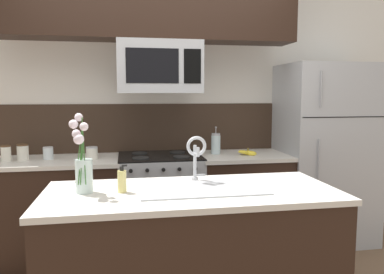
{
  "coord_description": "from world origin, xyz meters",
  "views": [
    {
      "loc": [
        -0.31,
        -2.53,
        1.49
      ],
      "look_at": [
        0.19,
        0.27,
        1.16
      ],
      "focal_mm": 35.0,
      "sensor_mm": 36.0,
      "label": 1
    }
  ],
  "objects_px": {
    "banana_bunch": "(248,153)",
    "sink_faucet": "(196,152)",
    "stove_range": "(160,203)",
    "microwave": "(159,68)",
    "storage_jar_medium": "(23,152)",
    "flower_vase": "(83,167)",
    "storage_jar_short": "(48,153)",
    "french_press": "(216,144)",
    "storage_jar_tall": "(6,153)",
    "storage_jar_squat": "(92,153)",
    "dish_soap_bottle": "(122,181)",
    "refrigerator": "(324,153)"
  },
  "relations": [
    {
      "from": "sink_faucet",
      "to": "storage_jar_short",
      "type": "bearing_deg",
      "value": 136.4
    },
    {
      "from": "microwave",
      "to": "storage_jar_medium",
      "type": "distance_m",
      "value": 1.41
    },
    {
      "from": "storage_jar_tall",
      "to": "storage_jar_short",
      "type": "distance_m",
      "value": 0.34
    },
    {
      "from": "storage_jar_tall",
      "to": "sink_faucet",
      "type": "xyz_separation_m",
      "value": [
        1.47,
        -1.03,
        0.13
      ]
    },
    {
      "from": "microwave",
      "to": "flower_vase",
      "type": "xyz_separation_m",
      "value": [
        -0.56,
        -1.19,
        -0.66
      ]
    },
    {
      "from": "dish_soap_bottle",
      "to": "flower_vase",
      "type": "relative_size",
      "value": 0.35
    },
    {
      "from": "stove_range",
      "to": "storage_jar_short",
      "type": "relative_size",
      "value": 8.39
    },
    {
      "from": "storage_jar_short",
      "to": "sink_faucet",
      "type": "height_order",
      "value": "sink_faucet"
    },
    {
      "from": "stove_range",
      "to": "storage_jar_squat",
      "type": "xyz_separation_m",
      "value": [
        -0.61,
        -0.03,
        0.5
      ]
    },
    {
      "from": "storage_jar_tall",
      "to": "banana_bunch",
      "type": "distance_m",
      "value": 2.16
    },
    {
      "from": "storage_jar_squat",
      "to": "banana_bunch",
      "type": "bearing_deg",
      "value": -1.37
    },
    {
      "from": "storage_jar_medium",
      "to": "storage_jar_squat",
      "type": "height_order",
      "value": "storage_jar_medium"
    },
    {
      "from": "storage_jar_tall",
      "to": "storage_jar_short",
      "type": "relative_size",
      "value": 1.27
    },
    {
      "from": "microwave",
      "to": "banana_bunch",
      "type": "bearing_deg",
      "value": -2.67
    },
    {
      "from": "storage_jar_squat",
      "to": "dish_soap_bottle",
      "type": "distance_m",
      "value": 1.24
    },
    {
      "from": "banana_bunch",
      "to": "dish_soap_bottle",
      "type": "distance_m",
      "value": 1.66
    },
    {
      "from": "storage_jar_medium",
      "to": "banana_bunch",
      "type": "bearing_deg",
      "value": -2.02
    },
    {
      "from": "stove_range",
      "to": "banana_bunch",
      "type": "xyz_separation_m",
      "value": [
        0.84,
        -0.06,
        0.47
      ]
    },
    {
      "from": "storage_jar_medium",
      "to": "flower_vase",
      "type": "height_order",
      "value": "flower_vase"
    },
    {
      "from": "storage_jar_tall",
      "to": "french_press",
      "type": "bearing_deg",
      "value": 2.52
    },
    {
      "from": "storage_jar_medium",
      "to": "microwave",
      "type": "bearing_deg",
      "value": -1.57
    },
    {
      "from": "banana_bunch",
      "to": "flower_vase",
      "type": "bearing_deg",
      "value": -140.38
    },
    {
      "from": "stove_range",
      "to": "storage_jar_squat",
      "type": "relative_size",
      "value": 8.48
    },
    {
      "from": "banana_bunch",
      "to": "sink_faucet",
      "type": "height_order",
      "value": "sink_faucet"
    },
    {
      "from": "storage_jar_short",
      "to": "french_press",
      "type": "height_order",
      "value": "french_press"
    },
    {
      "from": "microwave",
      "to": "dish_soap_bottle",
      "type": "xyz_separation_m",
      "value": [
        -0.34,
        -1.21,
        -0.75
      ]
    },
    {
      "from": "microwave",
      "to": "storage_jar_short",
      "type": "distance_m",
      "value": 1.25
    },
    {
      "from": "refrigerator",
      "to": "storage_jar_tall",
      "type": "distance_m",
      "value": 3.0
    },
    {
      "from": "stove_range",
      "to": "microwave",
      "type": "distance_m",
      "value": 1.26
    },
    {
      "from": "microwave",
      "to": "storage_jar_medium",
      "type": "height_order",
      "value": "microwave"
    },
    {
      "from": "storage_jar_short",
      "to": "banana_bunch",
      "type": "distance_m",
      "value": 1.83
    },
    {
      "from": "refrigerator",
      "to": "banana_bunch",
      "type": "bearing_deg",
      "value": -174.51
    },
    {
      "from": "flower_vase",
      "to": "microwave",
      "type": "bearing_deg",
      "value": 64.93
    },
    {
      "from": "microwave",
      "to": "sink_faucet",
      "type": "relative_size",
      "value": 2.43
    },
    {
      "from": "stove_range",
      "to": "microwave",
      "type": "bearing_deg",
      "value": -89.84
    },
    {
      "from": "stove_range",
      "to": "flower_vase",
      "type": "height_order",
      "value": "flower_vase"
    },
    {
      "from": "banana_bunch",
      "to": "dish_soap_bottle",
      "type": "bearing_deg",
      "value": -134.97
    },
    {
      "from": "storage_jar_squat",
      "to": "dish_soap_bottle",
      "type": "height_order",
      "value": "dish_soap_bottle"
    },
    {
      "from": "microwave",
      "to": "storage_jar_medium",
      "type": "relative_size",
      "value": 5.22
    },
    {
      "from": "storage_jar_medium",
      "to": "dish_soap_bottle",
      "type": "xyz_separation_m",
      "value": [
        0.86,
        -1.25,
        -0.0
      ]
    },
    {
      "from": "storage_jar_short",
      "to": "storage_jar_squat",
      "type": "xyz_separation_m",
      "value": [
        0.38,
        -0.06,
        -0.0
      ]
    },
    {
      "from": "microwave",
      "to": "storage_jar_squat",
      "type": "height_order",
      "value": "microwave"
    },
    {
      "from": "storage_jar_squat",
      "to": "sink_faucet",
      "type": "bearing_deg",
      "value": -53.67
    },
    {
      "from": "flower_vase",
      "to": "storage_jar_squat",
      "type": "bearing_deg",
      "value": 92.51
    },
    {
      "from": "storage_jar_squat",
      "to": "flower_vase",
      "type": "bearing_deg",
      "value": -87.49
    },
    {
      "from": "storage_jar_tall",
      "to": "sink_faucet",
      "type": "bearing_deg",
      "value": -34.97
    },
    {
      "from": "microwave",
      "to": "storage_jar_short",
      "type": "relative_size",
      "value": 6.72
    },
    {
      "from": "banana_bunch",
      "to": "sink_faucet",
      "type": "xyz_separation_m",
      "value": [
        -0.69,
        -0.99,
        0.18
      ]
    },
    {
      "from": "stove_range",
      "to": "dish_soap_bottle",
      "type": "relative_size",
      "value": 5.64
    },
    {
      "from": "sink_faucet",
      "to": "banana_bunch",
      "type": "bearing_deg",
      "value": 55.06
    }
  ]
}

